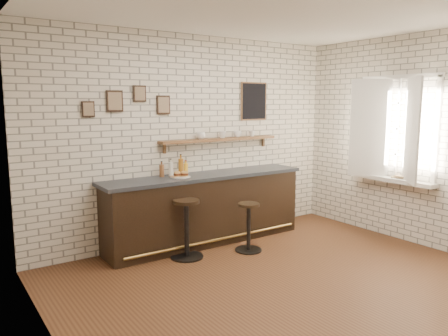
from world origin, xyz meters
The scene contains 21 objects.
ground centered at (0.00, 0.00, 0.00)m, with size 5.00×5.00×0.00m, color brown.
bar_counter centered at (0.01, 1.70, 0.51)m, with size 3.10×0.65×1.01m.
sandwich_plate centered at (-0.40, 1.70, 1.02)m, with size 0.28×0.28×0.01m, color white.
ciabatta_sandwich centered at (-0.39, 1.70, 1.06)m, with size 0.23×0.17×0.07m.
potato_chips centered at (-0.42, 1.69, 1.02)m, with size 0.26×0.17×0.00m.
bitters_bottle_brown centered at (-0.60, 1.87, 1.10)m, with size 0.07×0.07×0.22m.
bitters_bottle_white centered at (-0.46, 1.87, 1.11)m, with size 0.06×0.06×0.24m.
bitters_bottle_amber centered at (-0.30, 1.87, 1.13)m, with size 0.07×0.07×0.30m.
condiment_bottle_yellow centered at (-0.22, 1.87, 1.09)m, with size 0.06×0.06×0.20m.
bar_stool_left centered at (-0.54, 1.29, 0.42)m, with size 0.43×0.43×0.78m.
bar_stool_right centered at (0.30, 1.05, 0.36)m, with size 0.37×0.37×0.67m.
wall_shelf centered at (0.40, 1.90, 1.48)m, with size 2.00×0.18×0.18m.
shelf_cup_a centered at (0.06, 1.90, 1.55)m, with size 0.13×0.13×0.11m, color white.
shelf_cup_b centered at (0.44, 1.90, 1.55)m, with size 0.11×0.11×0.10m, color white.
shelf_cup_c centered at (0.72, 1.90, 1.55)m, with size 0.12×0.12×0.10m, color white.
shelf_cup_d centered at (1.01, 1.90, 1.54)m, with size 0.10×0.10×0.09m, color white.
back_wall_decor centered at (0.23, 1.98, 2.05)m, with size 2.96×0.02×0.56m.
window_sill centered at (2.40, 0.30, 0.90)m, with size 0.20×1.35×0.06m.
casement_window centered at (2.36, 0.30, 1.65)m, with size 0.40×1.30×1.56m.
book_lower centered at (2.38, 0.19, 0.94)m, with size 0.16×0.21×0.02m, color tan.
book_upper centered at (2.38, 0.15, 0.96)m, with size 0.18×0.24×0.02m, color tan.
Camera 1 is at (-3.26, -3.56, 2.04)m, focal length 35.00 mm.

